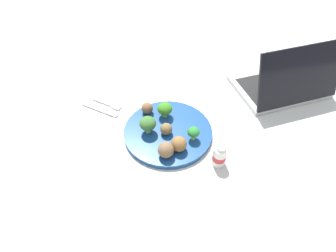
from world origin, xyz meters
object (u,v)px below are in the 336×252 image
(fork, at_px, (108,104))
(yogurt_bottle, at_px, (219,156))
(plate, at_px, (168,132))
(meatball_far_rim, at_px, (179,144))
(knife, at_px, (101,110))
(meatball_front_right, at_px, (166,129))
(laptop, at_px, (284,83))
(broccoli_floret_far_rim, at_px, (165,109))
(meatball_front_left, at_px, (166,150))
(meatball_back_left, at_px, (147,108))
(broccoli_floret_center, at_px, (193,133))
(broccoli_floret_near_rim, at_px, (148,124))
(napkin, at_px, (103,107))

(fork, bearing_deg, yogurt_bottle, -10.72)
(plate, distance_m, meatball_far_rim, 0.09)
(plate, bearing_deg, meatball_far_rim, -42.91)
(yogurt_bottle, bearing_deg, meatball_far_rim, -174.37)
(meatball_far_rim, bearing_deg, knife, 169.60)
(meatball_front_right, height_order, laptop, laptop)
(broccoli_floret_far_rim, relative_size, knife, 0.35)
(meatball_front_right, bearing_deg, meatball_far_rim, -34.54)
(meatball_front_right, bearing_deg, meatball_front_left, -64.57)
(meatball_back_left, bearing_deg, plate, -25.53)
(knife, bearing_deg, broccoli_floret_center, -0.42)
(meatball_back_left, bearing_deg, laptop, 39.14)
(meatball_front_left, bearing_deg, broccoli_floret_near_rim, 145.28)
(meatball_back_left, bearing_deg, fork, -176.54)
(broccoli_floret_far_rim, xyz_separation_m, meatball_front_right, (0.03, -0.07, -0.01))
(broccoli_floret_far_rim, distance_m, knife, 0.23)
(yogurt_bottle, bearing_deg, meatball_front_right, 170.28)
(yogurt_bottle, distance_m, laptop, 0.43)
(laptop, bearing_deg, knife, -146.40)
(plate, xyz_separation_m, meatball_back_left, (-0.10, 0.05, 0.03))
(meatball_far_rim, height_order, knife, meatball_far_rim)
(fork, bearing_deg, plate, -8.47)
(plate, xyz_separation_m, broccoli_floret_center, (0.08, -0.00, 0.04))
(fork, bearing_deg, broccoli_floret_center, -6.54)
(plate, bearing_deg, meatball_front_right, -100.25)
(fork, bearing_deg, napkin, -118.39)
(plate, xyz_separation_m, yogurt_bottle, (0.18, -0.04, 0.03))
(knife, bearing_deg, meatball_far_rim, -10.40)
(plate, distance_m, knife, 0.25)
(knife, relative_size, laptop, 0.38)
(plate, distance_m, meatball_back_left, 0.11)
(fork, xyz_separation_m, yogurt_bottle, (0.43, -0.08, 0.03))
(plate, relative_size, broccoli_floret_near_rim, 4.91)
(plate, height_order, napkin, plate)
(meatball_back_left, relative_size, napkin, 0.23)
(broccoli_floret_far_rim, bearing_deg, napkin, -170.66)
(broccoli_floret_center, xyz_separation_m, meatball_far_rim, (-0.02, -0.06, -0.01))
(plate, bearing_deg, yogurt_bottle, -13.78)
(broccoli_floret_center, bearing_deg, broccoli_floret_near_rim, -168.23)
(meatball_front_left, distance_m, meatball_back_left, 0.19)
(broccoli_floret_center, xyz_separation_m, yogurt_bottle, (0.10, -0.04, -0.01))
(broccoli_floret_center, distance_m, yogurt_bottle, 0.11)
(meatball_front_left, distance_m, laptop, 0.53)
(fork, bearing_deg, meatball_back_left, 3.46)
(broccoli_floret_far_rim, bearing_deg, meatball_front_right, -63.48)
(broccoli_floret_near_rim, height_order, meatball_front_left, broccoli_floret_near_rim)
(meatball_front_right, height_order, knife, meatball_front_right)
(meatball_far_rim, height_order, yogurt_bottle, yogurt_bottle)
(plate, xyz_separation_m, meatball_front_right, (-0.00, -0.01, 0.03))
(broccoli_floret_center, relative_size, meatball_far_rim, 0.95)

